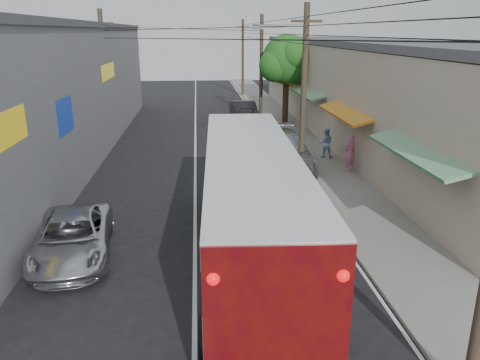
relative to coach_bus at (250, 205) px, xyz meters
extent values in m
plane|color=black|center=(-1.70, -4.10, -1.84)|extent=(120.00, 120.00, 0.00)
cube|color=slate|center=(4.80, 15.90, -1.78)|extent=(3.00, 80.00, 0.12)
cube|color=#B4A38F|center=(9.30, 17.90, 1.16)|extent=(6.00, 40.00, 6.00)
cube|color=#4C4C51|center=(9.30, 17.90, 4.26)|extent=(6.20, 40.00, 0.30)
cube|color=#1B7D36|center=(6.00, 1.90, 1.06)|extent=(1.39, 6.00, 0.46)
cube|color=#CA6917|center=(6.00, 9.90, 1.06)|extent=(1.39, 6.00, 0.46)
cube|color=#1B7D36|center=(6.00, 17.90, 1.06)|extent=(1.39, 6.00, 0.46)
cube|color=#CA6917|center=(6.00, 25.90, 1.06)|extent=(1.39, 6.00, 0.46)
cube|color=#1B7D36|center=(6.00, 33.90, 1.06)|extent=(1.39, 6.00, 0.46)
cube|color=gray|center=(-10.20, 13.90, 1.66)|extent=(7.00, 36.00, 7.00)
cube|color=#4C4C51|center=(-10.20, 13.90, 5.26)|extent=(7.20, 36.00, 0.30)
cube|color=yellow|center=(-6.75, -0.10, 2.36)|extent=(0.12, 3.50, 1.00)
cube|color=#1433A5|center=(-6.75, 5.90, 1.76)|extent=(0.12, 2.20, 1.40)
cube|color=yellow|center=(-6.75, 15.90, 2.66)|extent=(0.12, 4.00, 0.90)
cylinder|color=#473828|center=(3.50, 8.90, 2.16)|extent=(0.28, 0.28, 8.00)
cube|color=#473828|center=(3.50, 8.90, 5.36)|extent=(1.40, 0.12, 0.12)
cylinder|color=#473828|center=(3.50, 23.90, 2.16)|extent=(0.28, 0.28, 8.00)
cube|color=#473828|center=(3.50, 23.90, 5.36)|extent=(1.40, 0.12, 0.12)
cylinder|color=#473828|center=(3.50, 38.90, 2.16)|extent=(0.28, 0.28, 8.00)
cube|color=#473828|center=(3.50, 38.90, 5.36)|extent=(1.40, 0.12, 0.12)
cylinder|color=#473828|center=(-6.90, 15.90, 2.16)|extent=(0.28, 0.28, 8.00)
cube|color=#473828|center=(-6.90, 15.90, 5.36)|extent=(1.40, 0.12, 0.12)
cylinder|color=#59595E|center=(2.40, 8.90, 5.16)|extent=(2.20, 0.10, 0.10)
cube|color=#59595E|center=(1.30, 8.90, 5.06)|extent=(0.50, 0.18, 0.12)
cylinder|color=#3F2B19|center=(5.10, 21.90, 0.16)|extent=(0.44, 0.44, 4.00)
sphere|color=#154B14|center=(5.10, 21.90, 2.96)|extent=(3.60, 3.60, 3.60)
sphere|color=#154B14|center=(6.10, 22.50, 2.36)|extent=(2.60, 2.60, 2.60)
sphere|color=#154B14|center=(4.20, 21.50, 2.56)|extent=(2.40, 2.40, 2.40)
sphere|color=#154B14|center=(5.50, 20.90, 3.36)|extent=(2.20, 2.20, 2.20)
sphere|color=#154B14|center=(4.80, 22.80, 3.16)|extent=(2.00, 2.00, 2.00)
cube|color=silver|center=(0.00, -0.10, -0.67)|extent=(3.01, 12.26, 1.93)
cube|color=black|center=(0.02, 0.40, 0.75)|extent=(2.95, 10.24, 1.01)
cube|color=silver|center=(0.00, -0.10, 1.46)|extent=(3.01, 12.26, 0.51)
cube|color=#691109|center=(-0.24, -6.20, 0.19)|extent=(2.52, 0.18, 2.94)
sphere|color=red|center=(-1.31, -6.19, 1.10)|extent=(0.22, 0.22, 0.22)
sphere|color=red|center=(0.82, -6.28, 1.10)|extent=(0.22, 0.22, 0.22)
cylinder|color=black|center=(-1.44, -4.31, -1.33)|extent=(0.34, 1.03, 1.01)
cylinder|color=black|center=(1.10, -4.41, -1.33)|extent=(0.34, 1.03, 1.01)
cylinder|color=black|center=(-1.15, 2.99, -1.33)|extent=(0.34, 1.03, 1.01)
cylinder|color=black|center=(1.38, 2.89, -1.33)|extent=(0.34, 1.03, 1.01)
cylinder|color=black|center=(-1.09, 4.51, -1.33)|extent=(0.34, 1.03, 1.01)
cylinder|color=black|center=(1.44, 4.41, -1.33)|extent=(0.34, 1.03, 1.01)
imported|color=silver|center=(-5.46, 0.75, -1.16)|extent=(2.85, 5.12, 1.36)
imported|color=gray|center=(2.87, 10.25, -0.93)|extent=(2.58, 6.28, 1.82)
imported|color=#2B2A30|center=(2.10, 21.24, -1.16)|extent=(2.04, 4.11, 1.35)
imported|color=black|center=(2.10, 22.90, -1.04)|extent=(1.99, 4.96, 1.60)
imported|color=#C0668D|center=(5.90, 8.76, -0.80)|extent=(0.77, 0.64, 1.83)
imported|color=#9BB7E2|center=(5.46, 11.57, -0.91)|extent=(0.91, 0.78, 1.62)
camera|label=1|loc=(-1.48, -12.92, 4.92)|focal=35.00mm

